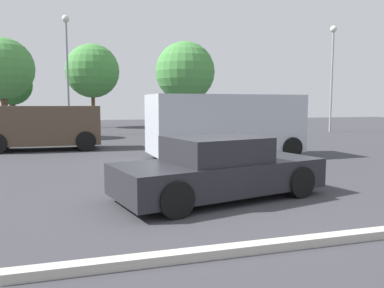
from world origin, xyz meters
TOP-DOWN VIEW (x-y plane):
  - ground_plane at (0.00, 0.00)m, footprint 80.00×80.00m
  - sedan_foreground at (0.20, 0.25)m, footprint 4.56×2.69m
  - van_white at (2.45, 5.59)m, footprint 5.48×2.39m
  - suv_dark at (-3.95, 9.93)m, footprint 4.53×2.03m
  - pedestrian at (1.92, 8.34)m, footprint 0.26×0.57m
  - parking_curb at (0.00, -2.59)m, footprint 6.73×0.20m
  - light_post_near at (-3.18, 17.58)m, footprint 0.44×0.44m
  - light_post_mid at (13.95, 15.39)m, footprint 0.44×0.44m
  - tree_back_left at (-6.46, 15.92)m, footprint 3.31×3.31m
  - tree_back_center at (-1.49, 25.02)m, footprint 4.31×4.31m
  - tree_back_right at (4.68, 19.25)m, footprint 4.20×4.20m
  - tree_far_right at (-7.39, 24.28)m, footprint 2.98×2.98m

SIDE VIEW (x-z plane):
  - ground_plane at x=0.00m, z-range 0.00..0.00m
  - parking_curb at x=0.00m, z-range 0.00..0.12m
  - sedan_foreground at x=0.20m, z-range -0.05..1.21m
  - pedestrian at x=1.92m, z-range 0.15..1.79m
  - suv_dark at x=-3.95m, z-range 0.09..1.92m
  - van_white at x=2.45m, z-range 0.09..2.32m
  - tree_far_right at x=-7.39m, z-range 0.89..5.71m
  - tree_back_left at x=-6.46m, z-range 1.07..6.55m
  - tree_back_right at x=4.68m, z-range 1.03..7.32m
  - tree_back_center at x=-1.49m, z-range 1.20..7.92m
  - light_post_mid at x=13.95m, z-range 1.20..8.33m
  - light_post_near at x=-3.18m, z-range 1.21..8.41m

